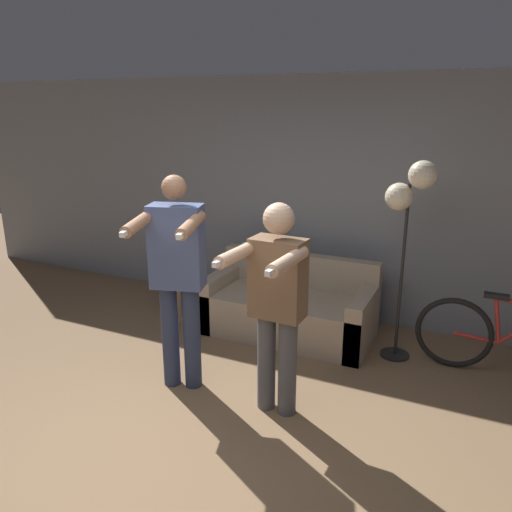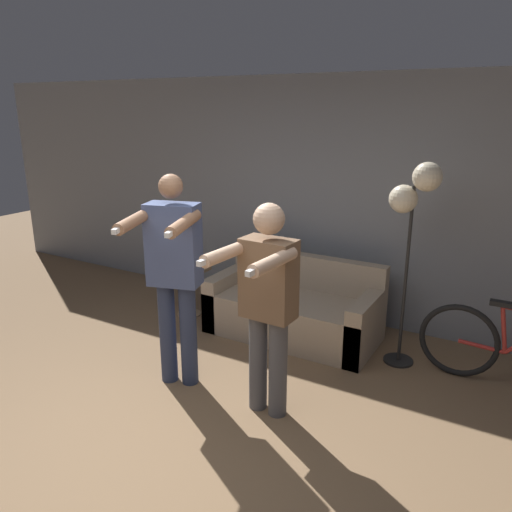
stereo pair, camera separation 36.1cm
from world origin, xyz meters
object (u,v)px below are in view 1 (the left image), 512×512
(person_right, at_px, (276,298))
(floor_lamp, at_px, (410,199))
(cat, at_px, (263,242))
(side_table, at_px, (179,285))
(person_left, at_px, (177,271))
(couch, at_px, (289,309))
(cup, at_px, (177,265))

(person_right, distance_m, floor_lamp, 1.58)
(person_right, height_order, cat, person_right)
(person_right, distance_m, side_table, 2.13)
(side_table, bearing_deg, person_left, -55.87)
(cat, height_order, side_table, cat)
(person_left, distance_m, cat, 1.65)
(cat, height_order, floor_lamp, floor_lamp)
(floor_lamp, bearing_deg, side_table, -177.48)
(person_right, relative_size, cat, 3.66)
(person_right, bearing_deg, cat, 119.76)
(couch, xyz_separation_m, person_right, (0.42, -1.34, 0.68))
(couch, bearing_deg, person_left, -108.03)
(cat, xyz_separation_m, side_table, (-0.81, -0.44, -0.47))
(side_table, bearing_deg, cat, 28.33)
(person_left, height_order, person_right, person_left)
(floor_lamp, relative_size, side_table, 3.36)
(couch, distance_m, cup, 1.33)
(person_right, bearing_deg, person_left, -177.96)
(person_right, distance_m, cup, 2.14)
(couch, distance_m, person_left, 1.60)
(couch, distance_m, cat, 0.79)
(cup, bearing_deg, couch, 4.54)
(couch, relative_size, cup, 19.07)
(person_left, distance_m, cup, 1.56)
(person_right, bearing_deg, cup, 146.24)
(cup, bearing_deg, cat, 25.28)
(person_right, height_order, side_table, person_right)
(person_left, xyz_separation_m, cat, (-0.00, 1.64, -0.17))
(couch, bearing_deg, person_right, -72.67)
(floor_lamp, bearing_deg, person_left, -139.77)
(couch, height_order, person_left, person_left)
(person_left, xyz_separation_m, person_right, (0.86, -0.00, -0.08))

